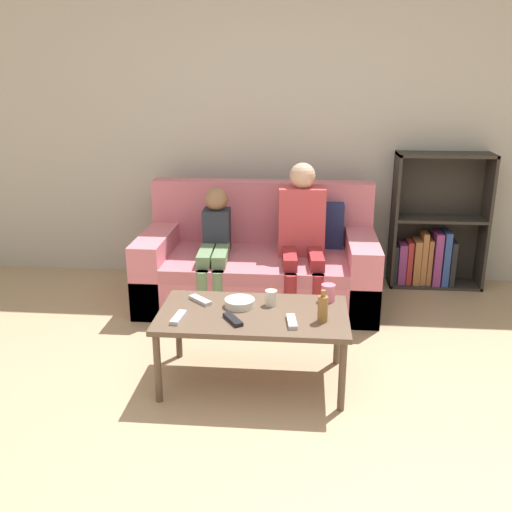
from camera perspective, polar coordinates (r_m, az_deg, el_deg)
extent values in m
plane|color=tan|center=(2.97, -0.69, -17.91)|extent=(22.00, 22.00, 0.00)
cube|color=#B7B2A8|center=(4.89, 2.18, 12.79)|extent=(12.00, 0.06, 2.60)
cube|color=#D1707F|center=(4.49, 0.21, -2.81)|extent=(1.79, 0.93, 0.30)
cube|color=#C06775|center=(4.33, 0.12, -0.77)|extent=(1.35, 0.75, 0.10)
cube|color=#D1707F|center=(4.69, 0.60, 4.51)|extent=(1.79, 0.18, 0.50)
cube|color=#D1707F|center=(4.57, -9.67, -0.95)|extent=(0.22, 0.93, 0.56)
cube|color=#D1707F|center=(4.45, 10.38, -1.52)|extent=(0.22, 0.93, 0.56)
cube|color=navy|center=(4.56, 6.46, 3.07)|extent=(0.36, 0.12, 0.36)
cube|color=#332D28|center=(4.89, 13.62, 3.49)|extent=(0.02, 0.28, 1.12)
cube|color=#332D28|center=(5.06, 21.93, 3.15)|extent=(0.02, 0.28, 1.12)
cube|color=#332D28|center=(5.08, 17.55, 3.70)|extent=(0.76, 0.02, 1.12)
cube|color=#332D28|center=(5.12, 17.26, -2.61)|extent=(0.76, 0.28, 0.02)
cube|color=#332D28|center=(4.96, 17.87, 3.58)|extent=(0.71, 0.28, 0.02)
cube|color=#332D28|center=(4.86, 18.47, 9.59)|extent=(0.76, 0.28, 0.02)
cube|color=#232328|center=(4.98, 13.69, -0.72)|extent=(0.04, 0.16, 0.33)
cube|color=#993D84|center=(4.99, 14.33, -0.65)|extent=(0.06, 0.17, 0.34)
cube|color=red|center=(5.00, 15.01, -0.53)|extent=(0.04, 0.18, 0.37)
cube|color=#B77542|center=(5.01, 15.67, -0.47)|extent=(0.06, 0.20, 0.38)
cube|color=#B77542|center=(5.01, 16.35, -0.14)|extent=(0.05, 0.18, 0.44)
cube|color=#B77542|center=(5.03, 16.86, -0.48)|extent=(0.04, 0.17, 0.39)
cube|color=#993D84|center=(5.04, 17.54, -0.13)|extent=(0.06, 0.23, 0.45)
cube|color=#33519E|center=(5.05, 18.31, -0.08)|extent=(0.05, 0.24, 0.46)
cube|color=#232328|center=(5.08, 18.87, -0.53)|extent=(0.04, 0.24, 0.38)
cylinder|color=brown|center=(3.21, -9.81, -10.98)|extent=(0.04, 0.04, 0.41)
cylinder|color=brown|center=(3.12, 8.61, -11.79)|extent=(0.04, 0.04, 0.41)
cylinder|color=brown|center=(3.66, -7.77, -7.06)|extent=(0.04, 0.04, 0.41)
cylinder|color=brown|center=(3.58, 8.14, -7.65)|extent=(0.04, 0.04, 0.41)
cube|color=brown|center=(3.26, -0.30, -5.90)|extent=(1.08, 0.60, 0.03)
cylinder|color=maroon|center=(4.03, 3.43, -4.55)|extent=(0.10, 0.10, 0.40)
cylinder|color=maroon|center=(4.05, 6.15, -4.55)|extent=(0.10, 0.10, 0.40)
cube|color=maroon|center=(4.17, 3.36, -0.17)|extent=(0.13, 0.42, 0.09)
cube|color=maroon|center=(4.19, 5.99, -0.19)|extent=(0.13, 0.42, 0.09)
cube|color=#C6474C|center=(4.36, 4.56, 3.51)|extent=(0.36, 0.22, 0.52)
sphere|color=#D1A889|center=(4.28, 4.67, 8.00)|extent=(0.19, 0.19, 0.19)
cylinder|color=#66845B|center=(4.11, -5.34, -4.17)|extent=(0.09, 0.09, 0.40)
cylinder|color=#66845B|center=(4.09, -3.78, -4.21)|extent=(0.09, 0.09, 0.40)
cube|color=#66845B|center=(4.25, -5.01, 0.11)|extent=(0.12, 0.42, 0.09)
cube|color=#66845B|center=(4.23, -3.50, 0.09)|extent=(0.12, 0.42, 0.09)
cube|color=#282D38|center=(4.44, -3.93, 2.57)|extent=(0.21, 0.21, 0.33)
sphere|color=#936B4C|center=(4.38, -4.00, 5.69)|extent=(0.18, 0.18, 0.18)
cylinder|color=pink|center=(3.42, 7.23, -3.67)|extent=(0.08, 0.08, 0.10)
cylinder|color=silver|center=(3.33, 1.53, -4.19)|extent=(0.07, 0.07, 0.09)
cube|color=#B7B7BC|center=(3.41, -5.60, -4.41)|extent=(0.16, 0.15, 0.02)
cube|color=#B7B7BC|center=(3.19, -7.76, -6.11)|extent=(0.07, 0.17, 0.02)
cube|color=black|center=(3.14, -2.33, -6.37)|extent=(0.13, 0.17, 0.02)
cube|color=#B7B7BC|center=(3.12, 3.59, -6.56)|extent=(0.07, 0.17, 0.02)
cylinder|color=beige|center=(3.32, -1.64, -4.70)|extent=(0.18, 0.18, 0.05)
cylinder|color=olive|center=(3.13, 6.70, -5.28)|extent=(0.06, 0.06, 0.14)
cylinder|color=olive|center=(3.10, 6.76, -3.74)|extent=(0.03, 0.03, 0.04)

